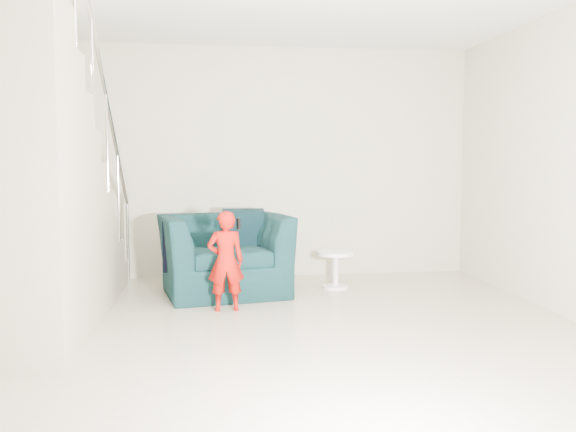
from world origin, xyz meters
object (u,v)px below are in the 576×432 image
object	(u,v)px
staircase	(28,214)
armchair	(224,254)
toddler	(226,261)
side_table	(336,263)

from	to	relation	value
staircase	armchair	bearing A→B (deg)	38.98
toddler	side_table	bearing A→B (deg)	-148.24
side_table	staircase	size ratio (longest dim) A/B	0.11
armchair	staircase	size ratio (longest dim) A/B	0.35
toddler	armchair	bearing A→B (deg)	-93.86
side_table	toddler	bearing A→B (deg)	-144.31
armchair	staircase	world-z (taller)	staircase
armchair	side_table	bearing A→B (deg)	-6.10
toddler	side_table	distance (m)	1.48
toddler	side_table	size ratio (longest dim) A/B	2.28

